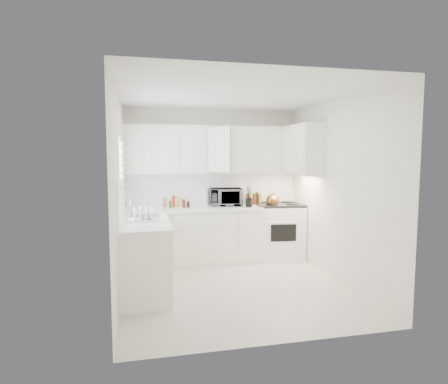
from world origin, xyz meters
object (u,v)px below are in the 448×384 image
object	(u,v)px
microwave	(226,195)
dish_rack	(143,213)
rice_cooker	(218,198)
utensil_crock	(249,196)
tea_kettle	(272,199)
stove	(279,223)

from	to	relation	value
microwave	dish_rack	distance (m)	1.88
microwave	rice_cooker	xyz separation A→B (m)	(-0.13, -0.00, -0.05)
utensil_crock	dish_rack	world-z (taller)	utensil_crock
microwave	tea_kettle	bearing A→B (deg)	-11.99
stove	microwave	xyz separation A→B (m)	(-0.94, 0.07, 0.51)
stove	tea_kettle	size ratio (longest dim) A/B	4.66
tea_kettle	rice_cooker	xyz separation A→B (m)	(-0.89, 0.22, 0.01)
rice_cooker	tea_kettle	bearing A→B (deg)	-28.87
rice_cooker	dish_rack	bearing A→B (deg)	-150.23
microwave	dish_rack	size ratio (longest dim) A/B	1.44
rice_cooker	utensil_crock	bearing A→B (deg)	-43.59
rice_cooker	utensil_crock	world-z (taller)	utensil_crock
microwave	utensil_crock	world-z (taller)	utensil_crock
rice_cooker	stove	bearing A→B (deg)	-18.17
dish_rack	rice_cooker	bearing A→B (deg)	40.29
tea_kettle	dish_rack	xyz separation A→B (m)	(-2.16, -1.02, -0.01)
tea_kettle	microwave	size ratio (longest dim) A/B	0.49
stove	utensil_crock	world-z (taller)	utensil_crock
utensil_crock	tea_kettle	bearing A→B (deg)	4.46
stove	rice_cooker	bearing A→B (deg)	-176.70
stove	tea_kettle	bearing A→B (deg)	-131.67
utensil_crock	rice_cooker	bearing A→B (deg)	151.18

